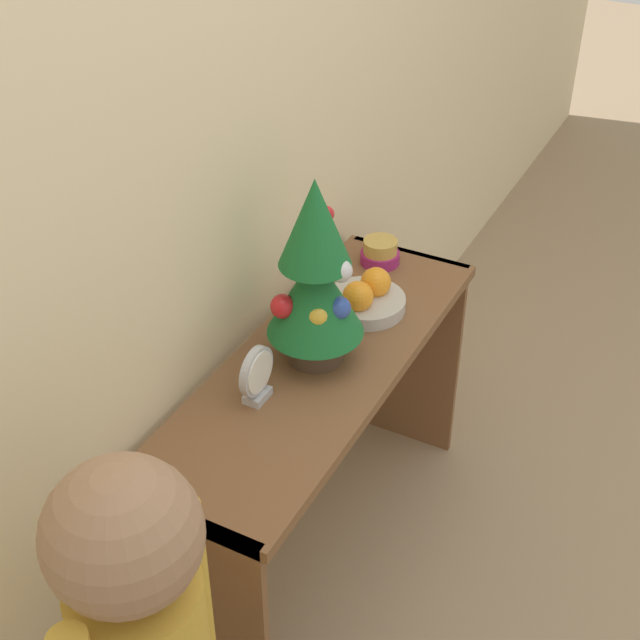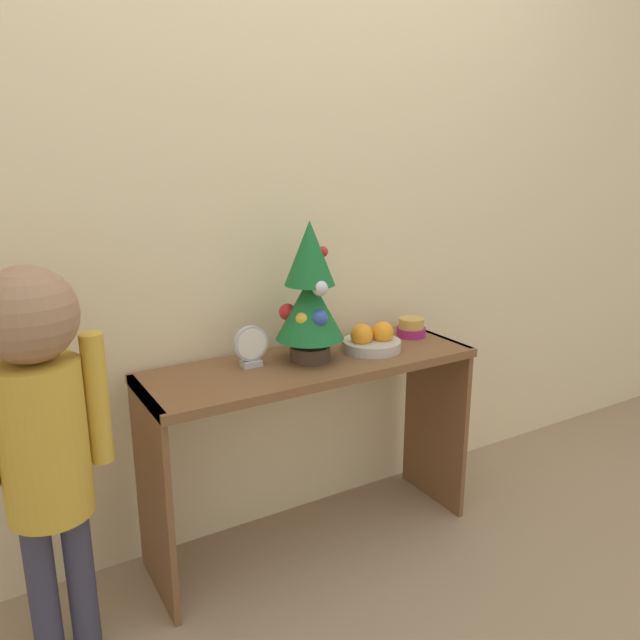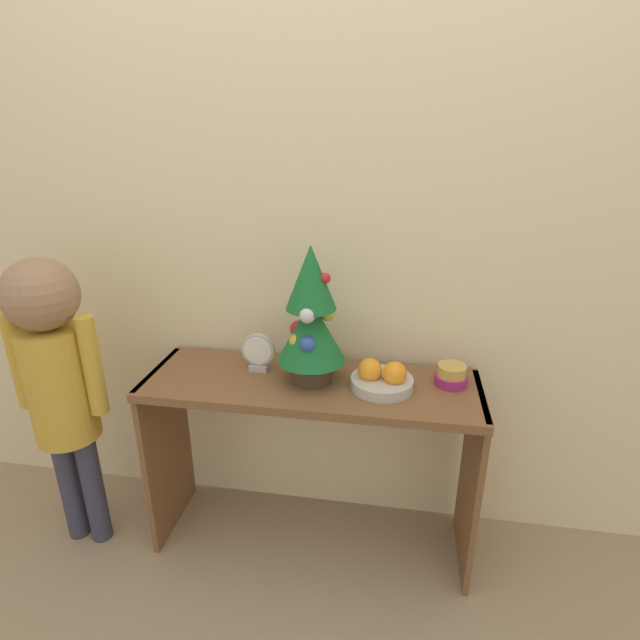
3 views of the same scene
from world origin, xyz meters
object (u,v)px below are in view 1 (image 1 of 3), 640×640
singing_bowl (380,252)px  fruit_bowl (366,298)px  desk_clock (257,375)px  mini_tree (315,275)px

singing_bowl → fruit_bowl: bearing=-164.3°
singing_bowl → desk_clock: size_ratio=0.80×
fruit_bowl → desk_clock: desk_clock is taller
mini_tree → singing_bowl: size_ratio=4.29×
singing_bowl → desk_clock: desk_clock is taller
fruit_bowl → mini_tree: bearing=175.4°
mini_tree → singing_bowl: bearing=5.4°
singing_bowl → desk_clock: 0.66m
fruit_bowl → singing_bowl: size_ratio=1.89×
fruit_bowl → desk_clock: size_ratio=1.51×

